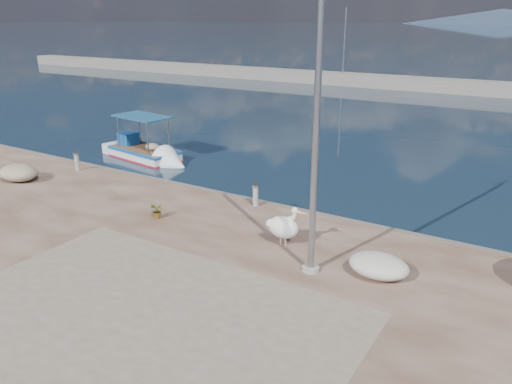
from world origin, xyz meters
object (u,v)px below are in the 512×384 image
object	(u,v)px
boat_left	(144,154)
lamp_post	(316,143)
pelican	(284,227)
bollard_near	(256,194)

from	to	relation	value
boat_left	lamp_post	distance (m)	14.68
pelican	lamp_post	world-z (taller)	lamp_post
boat_left	pelican	world-z (taller)	boat_left
pelican	bollard_near	xyz separation A→B (m)	(-2.30, 2.20, -0.14)
pelican	bollard_near	bearing A→B (deg)	127.41
bollard_near	boat_left	bearing A→B (deg)	156.56
boat_left	pelican	xyz separation A→B (m)	(11.11, -6.02, 0.86)
boat_left	bollard_near	size ratio (longest dim) A/B	7.02
boat_left	bollard_near	world-z (taller)	boat_left
lamp_post	pelican	bearing A→B (deg)	144.01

